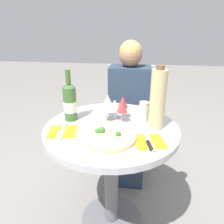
# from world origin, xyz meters

# --- Properties ---
(ground_plane) EXTENTS (12.00, 12.00, 0.00)m
(ground_plane) POSITION_xyz_m (0.00, 0.00, 0.00)
(ground_plane) COLOR gray
(ground_plane) RESTS_ON ground
(dining_table) EXTENTS (0.77, 0.77, 0.74)m
(dining_table) POSITION_xyz_m (0.00, 0.00, 0.56)
(dining_table) COLOR slate
(dining_table) RESTS_ON ground_plane
(chair_behind_diner) EXTENTS (0.42, 0.42, 0.93)m
(chair_behind_diner) POSITION_xyz_m (0.07, 0.73, 0.44)
(chair_behind_diner) COLOR #ADADB2
(chair_behind_diner) RESTS_ON ground_plane
(seated_diner) EXTENTS (0.34, 0.44, 1.16)m
(seated_diner) POSITION_xyz_m (0.07, 0.58, 0.53)
(seated_diner) COLOR #28384C
(seated_diner) RESTS_ON ground_plane
(pizza_large) EXTENTS (0.28, 0.28, 0.05)m
(pizza_large) POSITION_xyz_m (0.00, -0.14, 0.75)
(pizza_large) COLOR #E5C17F
(pizza_large) RESTS_ON dining_table
(wine_bottle) EXTENTS (0.08, 0.08, 0.31)m
(wine_bottle) POSITION_xyz_m (-0.26, 0.07, 0.85)
(wine_bottle) COLOR #38602D
(wine_bottle) RESTS_ON dining_table
(tall_carafe) EXTENTS (0.09, 0.09, 0.35)m
(tall_carafe) POSITION_xyz_m (0.25, 0.02, 0.90)
(tall_carafe) COLOR tan
(tall_carafe) RESTS_ON dining_table
(sugar_shaker) EXTENTS (0.06, 0.06, 0.12)m
(sugar_shaker) POSITION_xyz_m (0.18, 0.10, 0.80)
(sugar_shaker) COLOR silver
(sugar_shaker) RESTS_ON dining_table
(wine_glass_back_right) EXTENTS (0.06, 0.06, 0.14)m
(wine_glass_back_right) POSITION_xyz_m (0.05, 0.13, 0.84)
(wine_glass_back_right) COLOR silver
(wine_glass_back_right) RESTS_ON dining_table
(wine_glass_front_left) EXTENTS (0.07, 0.07, 0.14)m
(wine_glass_front_left) POSITION_xyz_m (-0.04, 0.07, 0.84)
(wine_glass_front_left) COLOR silver
(wine_glass_front_left) RESTS_ON dining_table
(wine_glass_front_right) EXTENTS (0.06, 0.06, 0.13)m
(wine_glass_front_right) POSITION_xyz_m (0.05, 0.07, 0.83)
(wine_glass_front_right) COLOR silver
(wine_glass_front_right) RESTS_ON dining_table
(wine_glass_back_left) EXTENTS (0.07, 0.07, 0.15)m
(wine_glass_back_left) POSITION_xyz_m (-0.04, 0.13, 0.84)
(wine_glass_back_left) COLOR silver
(wine_glass_back_left) RESTS_ON dining_table
(wine_glass_center) EXTENTS (0.08, 0.08, 0.13)m
(wine_glass_center) POSITION_xyz_m (0.01, 0.10, 0.83)
(wine_glass_center) COLOR silver
(wine_glass_center) RESTS_ON dining_table
(place_setting_left) EXTENTS (0.17, 0.19, 0.01)m
(place_setting_left) POSITION_xyz_m (-0.26, -0.10, 0.74)
(place_setting_left) COLOR gold
(place_setting_left) RESTS_ON dining_table
(place_setting_right) EXTENTS (0.18, 0.19, 0.01)m
(place_setting_right) POSITION_xyz_m (0.21, -0.15, 0.74)
(place_setting_right) COLOR gold
(place_setting_right) RESTS_ON dining_table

